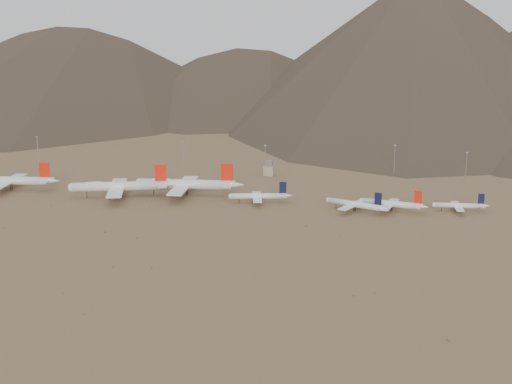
% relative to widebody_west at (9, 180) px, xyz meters
% --- Properties ---
extents(ground, '(3000.00, 3000.00, 0.00)m').
position_rel_widebody_west_xyz_m(ground, '(148.23, -26.70, -7.35)').
color(ground, '#886646').
rests_on(ground, ground).
extents(mountain_ridge, '(4400.00, 1000.00, 300.00)m').
position_rel_widebody_west_xyz_m(mountain_ridge, '(148.23, 873.30, 142.65)').
color(mountain_ridge, '#4A3C2C').
rests_on(mountain_ridge, ground).
extents(widebody_west, '(71.43, 55.62, 21.32)m').
position_rel_widebody_west_xyz_m(widebody_west, '(0.00, 0.00, 0.00)').
color(widebody_west, white).
rests_on(widebody_west, ground).
extents(widebody_centre, '(74.90, 59.65, 23.14)m').
position_rel_widebody_west_xyz_m(widebody_centre, '(88.57, -2.31, 0.63)').
color(widebody_centre, white).
rests_on(widebody_centre, ground).
extents(widebody_east, '(80.35, 62.23, 23.90)m').
position_rel_widebody_west_xyz_m(widebody_east, '(132.96, 13.55, 0.89)').
color(widebody_east, white).
rests_on(widebody_east, ground).
extents(narrowbody_a, '(43.99, 32.44, 14.81)m').
position_rel_widebody_west_xyz_m(narrowbody_a, '(190.13, 3.20, -2.55)').
color(narrowbody_a, white).
rests_on(narrowbody_a, ground).
extents(narrowbody_b, '(42.80, 32.13, 14.92)m').
position_rel_widebody_west_xyz_m(narrowbody_b, '(256.79, -5.53, -2.51)').
color(narrowbody_b, white).
rests_on(narrowbody_b, ground).
extents(narrowbody_c, '(46.18, 33.84, 15.41)m').
position_rel_widebody_west_xyz_m(narrowbody_c, '(280.64, 0.54, -2.35)').
color(narrowbody_c, white).
rests_on(narrowbody_c, ground).
extents(narrowbody_d, '(37.52, 27.16, 12.40)m').
position_rel_widebody_west_xyz_m(narrowbody_d, '(324.36, 9.64, -3.33)').
color(narrowbody_d, white).
rests_on(narrowbody_d, ground).
extents(control_tower, '(8.00, 8.00, 12.00)m').
position_rel_widebody_west_xyz_m(control_tower, '(178.23, 93.30, -2.04)').
color(control_tower, tan).
rests_on(control_tower, ground).
extents(mast_far_west, '(2.00, 0.60, 25.70)m').
position_rel_widebody_west_xyz_m(mast_far_west, '(-26.30, 89.34, 6.85)').
color(mast_far_west, gray).
rests_on(mast_far_west, ground).
extents(mast_west, '(2.00, 0.60, 25.70)m').
position_rel_widebody_west_xyz_m(mast_west, '(104.62, 95.11, 6.85)').
color(mast_west, gray).
rests_on(mast_west, ground).
extents(mast_centre, '(2.00, 0.60, 25.70)m').
position_rel_widebody_west_xyz_m(mast_centre, '(175.75, 90.10, 6.85)').
color(mast_centre, gray).
rests_on(mast_centre, ground).
extents(mast_east, '(2.00, 0.60, 25.70)m').
position_rel_widebody_west_xyz_m(mast_east, '(277.91, 113.44, 6.85)').
color(mast_east, gray).
rests_on(mast_east, ground).
extents(mast_far_east, '(2.00, 0.60, 25.70)m').
position_rel_widebody_west_xyz_m(mast_far_east, '(332.64, 92.46, 6.85)').
color(mast_far_east, gray).
rests_on(mast_far_east, ground).
extents(desert_scrub, '(425.44, 178.77, 0.89)m').
position_rel_widebody_west_xyz_m(desert_scrub, '(176.83, -124.16, -7.02)').
color(desert_scrub, brown).
rests_on(desert_scrub, ground).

